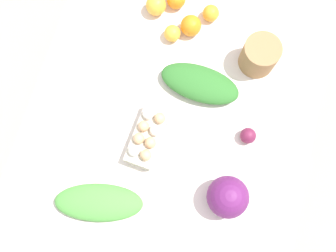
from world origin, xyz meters
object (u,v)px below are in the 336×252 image
Objects in this scene: greens_bunch_chard at (200,84)px; beet_root at (248,136)px; egg_carton at (147,136)px; paper_bag at (260,55)px; orange_5 at (156,5)px; greens_bunch_dandelion at (99,203)px; orange_1 at (191,26)px; orange_6 at (172,33)px; cabbage_purple at (228,197)px; orange_3 at (211,13)px.

greens_bunch_chard is 0.27m from beet_root.
beet_root is at bearing 110.53° from egg_carton.
orange_5 is at bearing -104.79° from paper_bag.
greens_bunch_dandelion is at bearing -24.36° from greens_bunch_chard.
greens_bunch_dandelion is 1.02× the size of greens_bunch_chard.
paper_bag is 1.68× the size of orange_1.
orange_6 is (-0.02, -0.35, -0.03)m from paper_bag.
cabbage_purple reaches higher than orange_1.
orange_5 is (-0.05, -0.16, -0.00)m from orange_1.
paper_bag reaches higher than egg_carton.
paper_bag is 0.29m from orange_1.
greens_bunch_chard is at bearing -153.76° from cabbage_purple.
orange_3 is at bearing 165.85° from greens_bunch_dandelion.
greens_bunch_dandelion is 5.26× the size of beet_root.
paper_bag is at bearing 56.95° from orange_3.
cabbage_purple is 0.80m from orange_5.
greens_bunch_chard is at bearing 41.44° from orange_6.
orange_6 is at bearing -130.88° from beet_root.
orange_3 is 0.22m from orange_5.
orange_5 reaches higher than greens_bunch_chard.
greens_bunch_chard reaches higher than orange_6.
greens_bunch_chard is at bearing 155.64° from greens_bunch_dandelion.
orange_5 reaches higher than orange_6.
orange_1 is at bearing 179.49° from egg_carton.
greens_bunch_dandelion is 3.82× the size of orange_5.
greens_bunch_dandelion reaches higher than beet_root.
greens_bunch_chard is at bearing 42.29° from orange_5.
orange_3 is (-0.30, -0.03, -0.00)m from greens_bunch_chard.
orange_1 is at bearing 126.40° from orange_6.
orange_1 reaches higher than beet_root.
orange_5 is 0.14m from orange_6.
greens_bunch_dandelion is at bearing -14.15° from orange_3.
egg_carton is at bearing -113.09° from cabbage_purple.
orange_3 is (-0.83, 0.21, 0.00)m from greens_bunch_dandelion.
cabbage_purple reaches higher than egg_carton.
beet_root is 0.50m from orange_6.
greens_bunch_chard is at bearing -50.67° from paper_bag.
cabbage_purple is 1.79× the size of orange_5.
beet_root is 0.49m from orange_1.
cabbage_purple is at bearing 107.29° from greens_bunch_dandelion.
egg_carton reaches higher than beet_root.
orange_1 is 0.17m from orange_5.
paper_bag is 0.46m from orange_5.
greens_bunch_chard reaches higher than orange_3.
greens_bunch_chard is (0.16, -0.19, -0.03)m from paper_bag.
greens_bunch_chard is 0.37m from orange_5.
greens_bunch_chard is 0.24m from orange_6.
orange_3 and orange_6 have the same top height.
paper_bag is 0.81m from greens_bunch_dandelion.
paper_bag is 0.46× the size of greens_bunch_chard.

